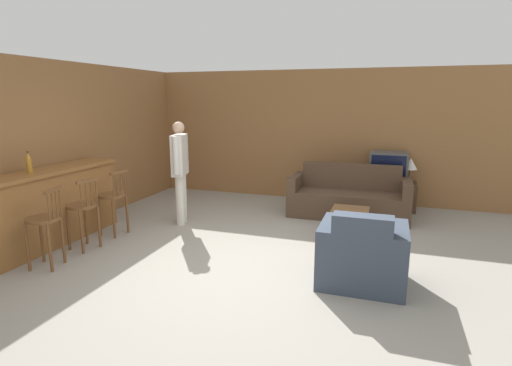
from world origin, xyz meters
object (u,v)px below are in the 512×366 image
(bar_chair_near, at_px, (45,225))
(bottle, at_px, (29,163))
(table_lamp, at_px, (410,165))
(bar_chair_mid, at_px, (83,211))
(person_by_window, at_px, (180,167))
(armchair_near, at_px, (362,257))
(tv_unit, at_px, (386,195))
(book_on_table, at_px, (343,213))
(coffee_table, at_px, (348,217))
(tv, at_px, (388,167))
(couch_far, at_px, (349,198))
(bar_chair_far, at_px, (113,200))

(bar_chair_near, height_order, bottle, bottle)
(bar_chair_near, height_order, table_lamp, bar_chair_near)
(bar_chair_mid, distance_m, person_by_window, 1.66)
(armchair_near, bearing_deg, bottle, -175.74)
(person_by_window, bearing_deg, bottle, -127.53)
(bar_chair_mid, height_order, tv_unit, bar_chair_mid)
(tv_unit, xyz_separation_m, book_on_table, (-0.59, -1.90, 0.12))
(book_on_table, bearing_deg, coffee_table, 4.68)
(bar_chair_mid, bearing_deg, bar_chair_near, -90.01)
(person_by_window, bearing_deg, bar_chair_mid, -115.58)
(bottle, relative_size, book_on_table, 1.25)
(bar_chair_near, bearing_deg, book_on_table, 34.01)
(tv_unit, relative_size, person_by_window, 0.62)
(bar_chair_near, bearing_deg, table_lamp, 44.00)
(tv_unit, distance_m, tv, 0.54)
(bar_chair_mid, xyz_separation_m, couch_far, (3.28, 2.76, -0.22))
(bar_chair_near, distance_m, person_by_window, 2.24)
(bar_chair_near, distance_m, table_lamp, 5.96)
(coffee_table, bearing_deg, book_on_table, -175.32)
(bar_chair_near, bearing_deg, bottle, 145.27)
(bar_chair_far, height_order, tv_unit, bar_chair_far)
(armchair_near, xyz_separation_m, tv, (0.22, 3.40, 0.47))
(armchair_near, height_order, table_lamp, table_lamp)
(armchair_near, bearing_deg, tv_unit, 86.30)
(coffee_table, relative_size, tv_unit, 1.04)
(bottle, xyz_separation_m, book_on_table, (3.91, 1.82, -0.82))
(coffee_table, relative_size, book_on_table, 4.82)
(armchair_near, xyz_separation_m, person_by_window, (-2.98, 1.36, 0.62))
(armchair_near, xyz_separation_m, coffee_table, (-0.30, 1.51, -0.01))
(couch_far, distance_m, book_on_table, 1.18)
(person_by_window, bearing_deg, bar_chair_far, -130.26)
(bar_chair_near, xyz_separation_m, coffee_table, (3.38, 2.24, -0.23))
(person_by_window, bearing_deg, coffee_table, 3.08)
(bar_chair_near, bearing_deg, couch_far, 46.12)
(tv_unit, relative_size, bottle, 3.69)
(couch_far, xyz_separation_m, tv, (0.62, 0.72, 0.47))
(coffee_table, height_order, book_on_table, book_on_table)
(bar_chair_far, height_order, bottle, bottle)
(tv_unit, distance_m, table_lamp, 0.71)
(armchair_near, height_order, person_by_window, person_by_window)
(bottle, bearing_deg, bar_chair_far, 55.28)
(coffee_table, relative_size, tv, 1.62)
(bar_chair_far, height_order, couch_far, bar_chair_far)
(armchair_near, distance_m, tv, 3.44)
(bar_chair_far, relative_size, tv, 1.48)
(person_by_window, bearing_deg, table_lamp, 29.63)
(bar_chair_near, xyz_separation_m, couch_far, (3.28, 3.41, -0.22))
(bar_chair_mid, xyz_separation_m, bottle, (-0.60, -0.23, 0.66))
(tv, height_order, bottle, bottle)
(armchair_near, relative_size, coffee_table, 0.86)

